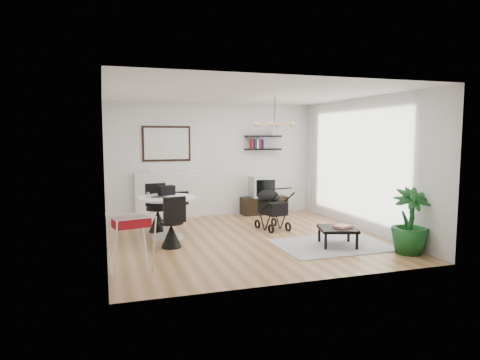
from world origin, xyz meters
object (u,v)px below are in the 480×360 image
object	(u,v)px
fireplace	(168,190)
potted_plant	(410,221)
dining_table	(167,211)
crt_tv	(262,187)
tv_console	(264,205)
coffee_table	(338,229)
stroller	(271,210)
drying_rack	(131,243)

from	to	relation	value
fireplace	potted_plant	world-z (taller)	fireplace
dining_table	crt_tv	bearing A→B (deg)	34.90
tv_console	fireplace	bearing A→B (deg)	176.75
fireplace	coffee_table	bearing A→B (deg)	-54.16
fireplace	coffee_table	distance (m)	4.24
crt_tv	potted_plant	distance (m)	4.20
dining_table	stroller	size ratio (longest dim) A/B	1.18
drying_rack	potted_plant	xyz separation A→B (m)	(4.43, -0.32, 0.10)
dining_table	tv_console	bearing A→B (deg)	34.45
drying_rack	stroller	size ratio (longest dim) A/B	0.91
fireplace	stroller	size ratio (longest dim) A/B	2.34
tv_console	crt_tv	bearing A→B (deg)	-176.18
fireplace	crt_tv	xyz separation A→B (m)	(2.30, -0.14, -0.01)
stroller	potted_plant	size ratio (longest dim) A/B	0.85
tv_console	stroller	world-z (taller)	stroller
coffee_table	potted_plant	xyz separation A→B (m)	(0.88, -0.78, 0.24)
fireplace	coffee_table	xyz separation A→B (m)	(2.47, -3.42, -0.39)
fireplace	crt_tv	world-z (taller)	fireplace
drying_rack	crt_tv	bearing A→B (deg)	35.04
dining_table	drying_rack	distance (m)	2.09
crt_tv	fireplace	bearing A→B (deg)	176.60
coffee_table	potted_plant	world-z (taller)	potted_plant
crt_tv	drying_rack	size ratio (longest dim) A/B	0.68
fireplace	stroller	xyz separation A→B (m)	(1.88, -1.79, -0.29)
fireplace	stroller	distance (m)	2.61
tv_console	dining_table	size ratio (longest dim) A/B	1.05
drying_rack	coffee_table	bearing A→B (deg)	-5.47
tv_console	drying_rack	distance (m)	5.09
tv_console	drying_rack	xyz separation A→B (m)	(-3.43, -3.76, 0.23)
crt_tv	dining_table	distance (m)	3.18
coffee_table	fireplace	bearing A→B (deg)	125.84
tv_console	stroller	bearing A→B (deg)	-105.95
fireplace	potted_plant	bearing A→B (deg)	-51.46
fireplace	dining_table	xyz separation A→B (m)	(-0.30, -1.95, -0.16)
stroller	potted_plant	bearing A→B (deg)	-69.57
dining_table	stroller	distance (m)	2.19
tv_console	potted_plant	world-z (taller)	potted_plant
crt_tv	stroller	world-z (taller)	crt_tv
crt_tv	stroller	bearing A→B (deg)	-104.39
dining_table	stroller	xyz separation A→B (m)	(2.18, 0.16, -0.13)
stroller	coffee_table	size ratio (longest dim) A/B	1.19
fireplace	dining_table	world-z (taller)	fireplace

